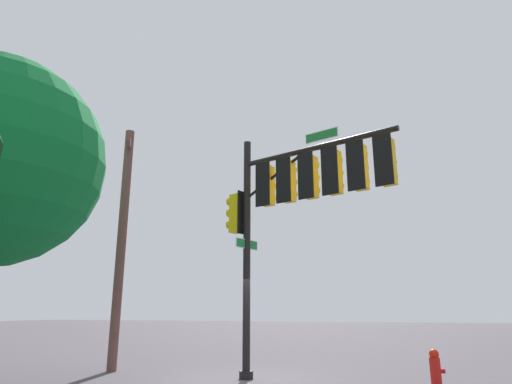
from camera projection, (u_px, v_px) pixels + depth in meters
name	position (u px, v px, depth m)	size (l,w,h in m)	color
ground_plane	(246.00, 379.00, 11.26)	(120.00, 120.00, 0.00)	#474148
signal_pole_assembly	(298.00, 193.00, 11.51)	(4.89, 2.03, 6.43)	black
utility_pole	(122.00, 239.00, 13.67)	(1.08, 1.58, 7.40)	brown
fire_hydrant	(435.00, 368.00, 10.13)	(0.33, 0.24, 0.83)	red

